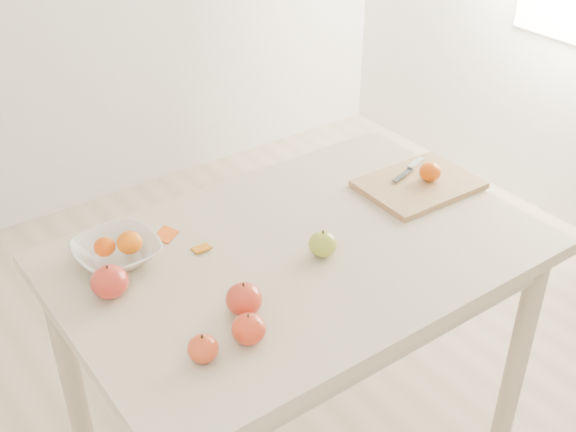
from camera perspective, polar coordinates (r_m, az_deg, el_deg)
table at (r=1.89m, az=0.89°, el=-4.98°), size 1.20×0.80×0.75m
cutting_board at (r=2.11m, az=10.30°, el=2.47°), size 0.33×0.25×0.02m
board_tangerine at (r=2.11m, az=11.16°, el=3.44°), size 0.06×0.06×0.05m
fruit_bowl at (r=1.82m, az=-13.37°, el=-2.79°), size 0.21×0.21×0.05m
bowl_tangerine_near at (r=1.81m, az=-14.30°, el=-2.37°), size 0.05×0.05×0.05m
bowl_tangerine_far at (r=1.80m, az=-12.41°, el=-2.05°), size 0.06×0.06×0.06m
orange_peel_a at (r=1.89m, az=-9.61°, el=-1.57°), size 0.07×0.07×0.01m
orange_peel_b at (r=1.83m, az=-6.85°, el=-2.60°), size 0.05×0.04×0.01m
paring_knife at (r=2.18m, az=9.91°, el=3.96°), size 0.17×0.07×0.01m
apple_green at (r=1.79m, az=2.76°, el=-2.23°), size 0.07×0.07×0.06m
apple_red_d at (r=1.51m, az=-6.74°, el=-10.37°), size 0.07×0.07×0.06m
apple_red_c at (r=1.54m, az=-3.12°, el=-8.91°), size 0.07×0.07×0.07m
apple_red_b at (r=1.61m, az=-3.50°, el=-6.57°), size 0.08×0.08×0.07m
apple_red_a at (r=1.70m, az=-13.92°, el=-5.07°), size 0.09×0.09×0.08m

